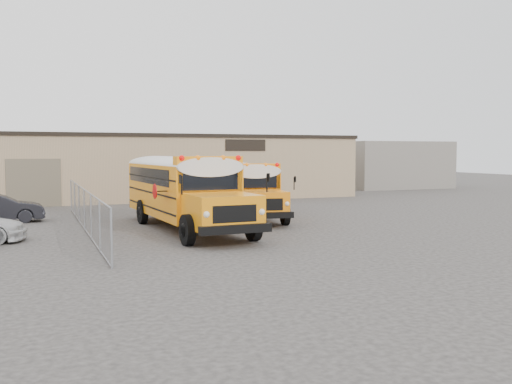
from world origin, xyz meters
name	(u,v)px	position (x,y,z in m)	size (l,w,h in m)	color
ground	(237,232)	(0.00, 0.00, 0.00)	(120.00, 120.00, 0.00)	#302D2C
warehouse	(147,166)	(0.00, 19.99, 2.37)	(30.20, 10.20, 4.67)	#9B8360
chainlink_fence	(85,209)	(-6.00, 3.00, 0.90)	(0.07, 18.07, 1.81)	#909398
distant_building_right	(387,165)	(24.00, 24.00, 2.20)	(10.00, 8.00, 4.40)	gray
school_bus_left	(147,179)	(-2.18, 8.75, 1.90)	(3.54, 11.37, 3.29)	orange
school_bus_right	(225,179)	(3.28, 11.42, 1.68)	(3.93, 10.17, 2.90)	orange
tarp_bundle	(212,211)	(-0.90, 0.71, 0.84)	(1.35, 1.28, 1.64)	black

